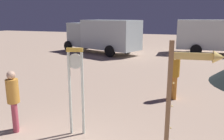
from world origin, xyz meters
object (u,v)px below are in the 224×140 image
standing_clock (76,83)px  person_near_clock (13,98)px  box_truck_far (218,36)px  person_distant (175,73)px  arrow_sign (186,82)px  box_truck_near (103,35)px

standing_clock → person_near_clock: (-1.64, -0.46, -0.45)m
person_near_clock → box_truck_far: (5.93, 16.45, 0.62)m
person_distant → person_near_clock: bearing=-132.3°
arrow_sign → box_truck_near: 15.31m
person_distant → box_truck_far: bearing=79.9°
arrow_sign → box_truck_near: (-7.52, 13.33, -0.14)m
arrow_sign → person_near_clock: (-4.31, -0.37, -0.78)m
arrow_sign → box_truck_near: bearing=119.4°
standing_clock → box_truck_near: 14.11m
person_distant → box_truck_near: (-6.96, 9.59, 0.57)m
person_distant → box_truck_near: 11.86m
person_near_clock → person_distant: person_distant is taller
person_distant → box_truck_far: box_truck_far is taller
arrow_sign → box_truck_near: size_ratio=0.34×
person_distant → box_truck_far: (2.19, 12.34, 0.55)m
arrow_sign → person_distant: (-0.57, 3.74, -0.71)m
person_near_clock → person_distant: 5.56m
person_near_clock → box_truck_far: 17.50m
arrow_sign → box_truck_far: size_ratio=0.36×
arrow_sign → person_distant: 3.85m
standing_clock → person_distant: standing_clock is taller
arrow_sign → person_distant: size_ratio=1.43×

